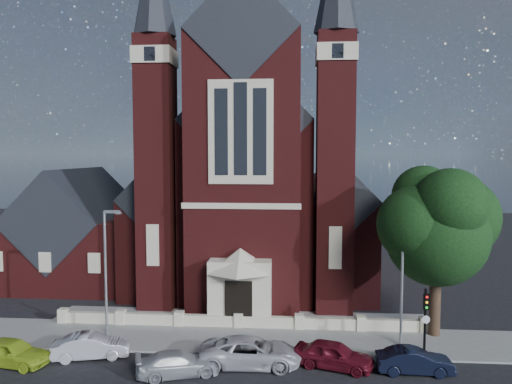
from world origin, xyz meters
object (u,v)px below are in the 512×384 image
at_px(church, 257,188).
at_px(street_tree, 440,228).
at_px(street_lamp_left, 107,266).
at_px(car_white_suv, 251,352).
at_px(parish_hall, 78,237).
at_px(car_dark_red, 334,355).
at_px(traffic_signal, 426,314).
at_px(car_silver_b, 178,364).
at_px(street_lamp_right, 404,272).
at_px(car_silver_a, 91,346).
at_px(car_navy, 415,361).
at_px(car_lime_van, 11,352).

distance_m(church, street_tree, 21.38).
bearing_deg(street_lamp_left, car_white_suv, -19.49).
distance_m(church, street_lamp_left, 20.84).
bearing_deg(parish_hall, car_dark_red, -38.25).
height_order(traffic_signal, car_silver_b, traffic_signal).
height_order(parish_hall, street_lamp_right, parish_hall).
relative_size(car_silver_a, car_dark_red, 0.98).
distance_m(parish_hall, car_white_suv, 24.66).
distance_m(church, car_dark_red, 24.06).
relative_size(car_white_suv, car_dark_red, 1.30).
distance_m(car_dark_red, car_navy, 4.20).
relative_size(traffic_signal, car_navy, 1.01).
xyz_separation_m(car_lime_van, car_navy, (21.74, 0.67, -0.08)).
height_order(car_silver_b, car_navy, car_navy).
bearing_deg(car_navy, car_lime_van, 91.50).
xyz_separation_m(street_lamp_left, car_lime_van, (-3.85, -4.19, -3.86)).
relative_size(street_tree, car_lime_van, 2.48).
bearing_deg(street_lamp_right, car_dark_red, -143.41).
bearing_deg(car_navy, street_tree, -26.84).
bearing_deg(car_lime_van, car_dark_red, -76.34).
bearing_deg(car_lime_van, car_navy, -77.85).
distance_m(car_lime_van, car_navy, 21.75).
bearing_deg(parish_hall, car_silver_b, -53.98).
xyz_separation_m(parish_hall, car_navy, (25.98, -17.52, -3.36)).
distance_m(street_lamp_left, street_lamp_right, 18.00).
bearing_deg(car_lime_van, car_silver_a, -62.31).
xyz_separation_m(church, traffic_signal, (11.00, -20.52, -5.60)).
relative_size(church, street_tree, 3.26).
distance_m(church, car_lime_van, 26.99).
height_order(church, street_lamp_right, church).
xyz_separation_m(street_tree, street_lamp_right, (-2.51, -1.71, -2.36)).
xyz_separation_m(car_silver_a, car_silver_b, (5.40, -1.79, -0.07)).
relative_size(street_lamp_left, street_lamp_right, 1.00).
relative_size(parish_hall, car_silver_b, 2.83).
distance_m(street_tree, car_dark_red, 10.44).
xyz_separation_m(car_silver_b, car_white_suv, (3.68, 1.48, 0.14)).
relative_size(traffic_signal, car_silver_a, 0.95).
height_order(car_silver_a, car_silver_b, car_silver_a).
bearing_deg(parish_hall, church, 17.16).
bearing_deg(traffic_signal, church, 118.20).
relative_size(street_lamp_right, car_dark_red, 1.90).
bearing_deg(church, car_white_suv, -86.63).
relative_size(car_lime_van, car_navy, 1.09).
xyz_separation_m(street_tree, street_lamp_left, (-20.51, -1.71, -2.36)).
relative_size(parish_hall, car_dark_red, 2.86).
height_order(street_tree, car_navy, street_tree).
relative_size(car_silver_b, car_navy, 1.09).
distance_m(street_lamp_left, car_dark_red, 14.60).
bearing_deg(car_silver_a, church, -34.92).
distance_m(car_lime_van, car_dark_red, 17.59).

